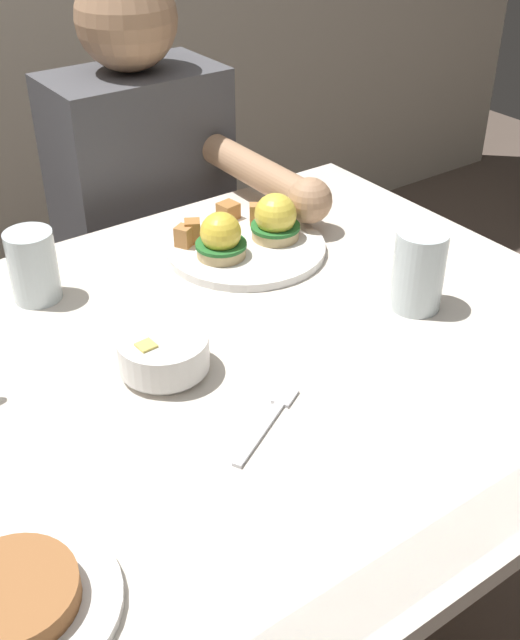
# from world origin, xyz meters

# --- Properties ---
(dining_table) EXTENTS (1.20, 0.90, 0.74)m
(dining_table) POSITION_xyz_m (0.00, 0.00, 0.63)
(dining_table) COLOR silver
(dining_table) RESTS_ON ground_plane
(eggs_benedict_plate) EXTENTS (0.27, 0.27, 0.09)m
(eggs_benedict_plate) POSITION_xyz_m (0.23, 0.23, 0.77)
(eggs_benedict_plate) COLOR white
(eggs_benedict_plate) RESTS_ON dining_table
(fruit_bowl) EXTENTS (0.12, 0.12, 0.06)m
(fruit_bowl) POSITION_xyz_m (-0.05, 0.02, 0.77)
(fruit_bowl) COLOR white
(fruit_bowl) RESTS_ON dining_table
(fork) EXTENTS (0.14, 0.09, 0.00)m
(fork) POSITION_xyz_m (0.01, -0.14, 0.74)
(fork) COLOR silver
(fork) RESTS_ON dining_table
(water_glass_near) EXTENTS (0.08, 0.08, 0.12)m
(water_glass_near) POSITION_xyz_m (0.34, -0.05, 0.79)
(water_glass_near) COLOR silver
(water_glass_near) RESTS_ON dining_table
(water_glass_far) EXTENTS (0.07, 0.07, 0.11)m
(water_glass_far) POSITION_xyz_m (-0.11, 0.30, 0.79)
(water_glass_far) COLOR silver
(water_glass_far) RESTS_ON dining_table
(side_plate) EXTENTS (0.20, 0.20, 0.04)m
(side_plate) POSITION_xyz_m (-0.34, -0.22, 0.75)
(side_plate) COLOR white
(side_plate) RESTS_ON dining_table
(diner_person) EXTENTS (0.34, 0.54, 1.14)m
(diner_person) POSITION_xyz_m (0.25, 0.60, 0.65)
(diner_person) COLOR #33333D
(diner_person) RESTS_ON ground_plane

